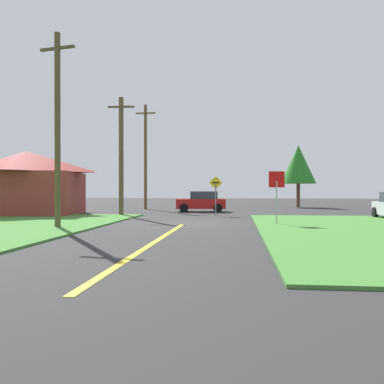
{
  "coord_description": "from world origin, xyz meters",
  "views": [
    {
      "loc": [
        2.78,
        -21.54,
        1.79
      ],
      "look_at": [
        -0.12,
        4.58,
        1.61
      ],
      "focal_mm": 38.64,
      "sensor_mm": 36.0,
      "label": 1
    }
  ],
  "objects_px": {
    "stop_sign": "(277,187)",
    "utility_pole_near": "(57,127)",
    "utility_pole_mid": "(121,155)",
    "oak_tree_left": "(298,165)",
    "barn": "(27,183)",
    "car_approaching_junction": "(202,202)",
    "utility_pole_far": "(146,155)",
    "direction_sign": "(216,191)"
  },
  "relations": [
    {
      "from": "stop_sign",
      "to": "utility_pole_near",
      "type": "relative_size",
      "value": 0.3
    },
    {
      "from": "utility_pole_mid",
      "to": "oak_tree_left",
      "type": "xyz_separation_m",
      "value": [
        13.81,
        14.72,
        0.14
      ]
    },
    {
      "from": "oak_tree_left",
      "to": "barn",
      "type": "height_order",
      "value": "oak_tree_left"
    },
    {
      "from": "car_approaching_junction",
      "to": "utility_pole_far",
      "type": "xyz_separation_m",
      "value": [
        -5.36,
        3.63,
        4.02
      ]
    },
    {
      "from": "stop_sign",
      "to": "direction_sign",
      "type": "bearing_deg",
      "value": -76.5
    },
    {
      "from": "utility_pole_near",
      "to": "oak_tree_left",
      "type": "bearing_deg",
      "value": 59.26
    },
    {
      "from": "car_approaching_junction",
      "to": "barn",
      "type": "xyz_separation_m",
      "value": [
        -11.81,
        -5.26,
        1.42
      ]
    },
    {
      "from": "utility_pole_far",
      "to": "utility_pole_mid",
      "type": "bearing_deg",
      "value": -87.56
    },
    {
      "from": "utility_pole_mid",
      "to": "direction_sign",
      "type": "distance_m",
      "value": 6.85
    },
    {
      "from": "stop_sign",
      "to": "direction_sign",
      "type": "xyz_separation_m",
      "value": [
        -3.42,
        7.3,
        -0.23
      ]
    },
    {
      "from": "barn",
      "to": "utility_pole_mid",
      "type": "bearing_deg",
      "value": -1.76
    },
    {
      "from": "utility_pole_near",
      "to": "utility_pole_mid",
      "type": "bearing_deg",
      "value": 87.73
    },
    {
      "from": "utility_pole_near",
      "to": "direction_sign",
      "type": "relative_size",
      "value": 3.33
    },
    {
      "from": "car_approaching_junction",
      "to": "oak_tree_left",
      "type": "xyz_separation_m",
      "value": [
        8.83,
        9.24,
        3.44
      ]
    },
    {
      "from": "car_approaching_junction",
      "to": "barn",
      "type": "distance_m",
      "value": 13.01
    },
    {
      "from": "utility_pole_near",
      "to": "barn",
      "type": "distance_m",
      "value": 11.59
    },
    {
      "from": "utility_pole_near",
      "to": "direction_sign",
      "type": "height_order",
      "value": "utility_pole_near"
    },
    {
      "from": "stop_sign",
      "to": "utility_pole_far",
      "type": "xyz_separation_m",
      "value": [
        -10.14,
        15.49,
        2.92
      ]
    },
    {
      "from": "stop_sign",
      "to": "utility_pole_near",
      "type": "bearing_deg",
      "value": 3.46
    },
    {
      "from": "stop_sign",
      "to": "utility_pole_far",
      "type": "distance_m",
      "value": 18.74
    },
    {
      "from": "utility_pole_mid",
      "to": "barn",
      "type": "xyz_separation_m",
      "value": [
        -6.84,
        0.21,
        -1.88
      ]
    },
    {
      "from": "utility_pole_near",
      "to": "direction_sign",
      "type": "distance_m",
      "value": 12.4
    },
    {
      "from": "utility_pole_far",
      "to": "oak_tree_left",
      "type": "bearing_deg",
      "value": 21.58
    },
    {
      "from": "stop_sign",
      "to": "oak_tree_left",
      "type": "xyz_separation_m",
      "value": [
        4.05,
        21.1,
        2.34
      ]
    },
    {
      "from": "stop_sign",
      "to": "oak_tree_left",
      "type": "height_order",
      "value": "oak_tree_left"
    },
    {
      "from": "utility_pole_far",
      "to": "stop_sign",
      "type": "bearing_deg",
      "value": -56.78
    },
    {
      "from": "utility_pole_far",
      "to": "oak_tree_left",
      "type": "distance_m",
      "value": 15.27
    },
    {
      "from": "stop_sign",
      "to": "direction_sign",
      "type": "distance_m",
      "value": 8.06
    },
    {
      "from": "utility_pole_near",
      "to": "utility_pole_mid",
      "type": "height_order",
      "value": "utility_pole_near"
    },
    {
      "from": "car_approaching_junction",
      "to": "direction_sign",
      "type": "height_order",
      "value": "direction_sign"
    },
    {
      "from": "car_approaching_junction",
      "to": "utility_pole_mid",
      "type": "bearing_deg",
      "value": 42.13
    },
    {
      "from": "utility_pole_near",
      "to": "utility_pole_far",
      "type": "xyz_separation_m",
      "value": [
        -0.03,
        18.21,
        0.2
      ]
    },
    {
      "from": "car_approaching_junction",
      "to": "oak_tree_left",
      "type": "distance_m",
      "value": 13.24
    },
    {
      "from": "utility_pole_far",
      "to": "barn",
      "type": "bearing_deg",
      "value": -125.95
    },
    {
      "from": "car_approaching_junction",
      "to": "utility_pole_near",
      "type": "bearing_deg",
      "value": 64.3
    },
    {
      "from": "utility_pole_near",
      "to": "utility_pole_mid",
      "type": "relative_size",
      "value": 1.12
    },
    {
      "from": "utility_pole_far",
      "to": "barn",
      "type": "height_order",
      "value": "utility_pole_far"
    },
    {
      "from": "utility_pole_far",
      "to": "barn",
      "type": "relative_size",
      "value": 1.21
    },
    {
      "from": "direction_sign",
      "to": "oak_tree_left",
      "type": "height_order",
      "value": "oak_tree_left"
    },
    {
      "from": "stop_sign",
      "to": "oak_tree_left",
      "type": "bearing_deg",
      "value": -112.46
    },
    {
      "from": "barn",
      "to": "oak_tree_left",
      "type": "bearing_deg",
      "value": 35.1
    },
    {
      "from": "oak_tree_left",
      "to": "direction_sign",
      "type": "bearing_deg",
      "value": -118.42
    }
  ]
}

